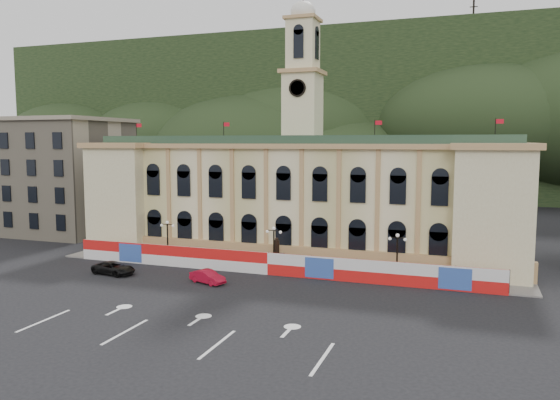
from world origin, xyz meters
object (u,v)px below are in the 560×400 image
(red_sedan, at_px, (208,277))
(black_suv, at_px, (114,268))
(statue, at_px, (277,259))
(lamp_center, at_px, (274,244))

(red_sedan, xyz_separation_m, black_suv, (-11.72, -0.03, 0.01))
(statue, distance_m, lamp_center, 2.14)
(lamp_center, xyz_separation_m, black_suv, (-16.38, -7.64, -2.37))
(black_suv, bearing_deg, red_sedan, -82.38)
(statue, relative_size, red_sedan, 0.83)
(red_sedan, bearing_deg, statue, -8.60)
(statue, bearing_deg, lamp_center, -90.00)
(statue, height_order, black_suv, statue)
(statue, xyz_separation_m, black_suv, (-16.38, -8.64, -0.48))
(statue, distance_m, black_suv, 18.52)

